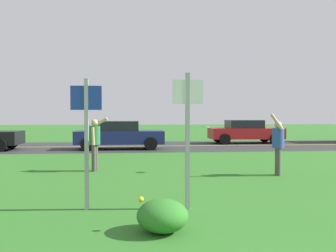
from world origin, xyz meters
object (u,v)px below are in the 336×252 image
object	(u,v)px
frisbee_pale_blue	(205,127)
car_red_rightmost	(245,131)
person_thrower_green_shirt	(95,140)
person_catcher_blue_shirt	(278,143)
sign_post_by_roadside	(188,127)
car_navy_center_right	(119,135)
sign_post_near_path	(86,130)

from	to	relation	value
frisbee_pale_blue	car_red_rightmost	xyz separation A→B (m)	(4.88, 11.38, -0.65)
person_thrower_green_shirt	person_catcher_blue_shirt	bearing A→B (deg)	-14.24
sign_post_by_roadside	person_catcher_blue_shirt	size ratio (longest dim) A/B	1.40
car_red_rightmost	car_navy_center_right	bearing A→B (deg)	-156.93
person_thrower_green_shirt	sign_post_near_path	bearing A→B (deg)	-86.27
sign_post_near_path	person_catcher_blue_shirt	distance (m)	6.12
sign_post_near_path	person_thrower_green_shirt	distance (m)	4.82
car_navy_center_right	sign_post_by_roadside	bearing A→B (deg)	-82.49
sign_post_near_path	car_navy_center_right	world-z (taller)	sign_post_near_path
person_catcher_blue_shirt	frisbee_pale_blue	bearing A→B (deg)	158.64
frisbee_pale_blue	car_red_rightmost	world-z (taller)	car_red_rightmost
frisbee_pale_blue	car_navy_center_right	size ratio (longest dim) A/B	0.06
sign_post_by_roadside	car_red_rightmost	distance (m)	16.87
car_red_rightmost	sign_post_near_path	bearing A→B (deg)	-116.98
car_navy_center_right	sign_post_near_path	bearing A→B (deg)	-90.99
person_thrower_green_shirt	car_red_rightmost	world-z (taller)	person_thrower_green_shirt
person_thrower_green_shirt	person_catcher_blue_shirt	world-z (taller)	person_catcher_blue_shirt
sign_post_near_path	car_navy_center_right	bearing A→B (deg)	89.01
person_thrower_green_shirt	frisbee_pale_blue	distance (m)	3.45
sign_post_by_roadside	person_thrower_green_shirt	distance (m)	5.40
person_thrower_green_shirt	person_catcher_blue_shirt	size ratio (longest dim) A/B	0.94
person_thrower_green_shirt	sign_post_by_roadside	bearing A→B (deg)	-66.25
sign_post_near_path	car_navy_center_right	size ratio (longest dim) A/B	0.53
person_thrower_green_shirt	person_catcher_blue_shirt	distance (m)	5.53
person_catcher_blue_shirt	car_navy_center_right	size ratio (longest dim) A/B	0.40
sign_post_near_path	sign_post_by_roadside	size ratio (longest dim) A/B	0.96
sign_post_by_roadside	car_red_rightmost	size ratio (longest dim) A/B	0.56
person_thrower_green_shirt	car_red_rightmost	xyz separation A→B (m)	(8.25, 10.80, -0.23)
sign_post_by_roadside	frisbee_pale_blue	bearing A→B (deg)	74.41
person_thrower_green_shirt	car_red_rightmost	size ratio (longest dim) A/B	0.37
car_red_rightmost	frisbee_pale_blue	bearing A→B (deg)	-113.18
sign_post_near_path	car_red_rightmost	world-z (taller)	sign_post_near_path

